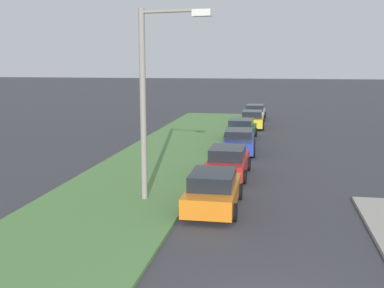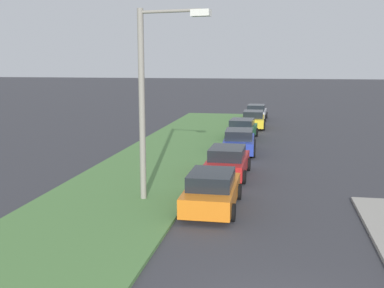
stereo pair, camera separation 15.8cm
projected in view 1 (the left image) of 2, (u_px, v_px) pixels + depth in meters
The scene contains 8 objects.
grass_median at pixel (128, 188), 20.57m from camera, with size 60.00×6.00×0.12m, color #517F42.
parked_car_orange at pixel (213, 190), 17.69m from camera, with size 4.31×2.04×1.47m.
parked_car_red at pixel (228, 162), 22.75m from camera, with size 4.32×2.06×1.47m.
parked_car_blue at pixel (239, 141), 28.59m from camera, with size 4.38×2.18×1.47m.
parked_car_green at pixel (241, 129), 33.78m from camera, with size 4.37×2.16×1.47m.
parked_car_yellow at pixel (252, 120), 39.48m from camera, with size 4.34×2.09×1.47m.
parked_car_silver at pixel (255, 112), 45.13m from camera, with size 4.33×2.07×1.47m.
streetlight at pixel (151, 92), 17.90m from camera, with size 0.71×2.87×7.50m.
Camera 1 is at (-9.11, 0.24, 5.51)m, focal length 43.75 mm.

